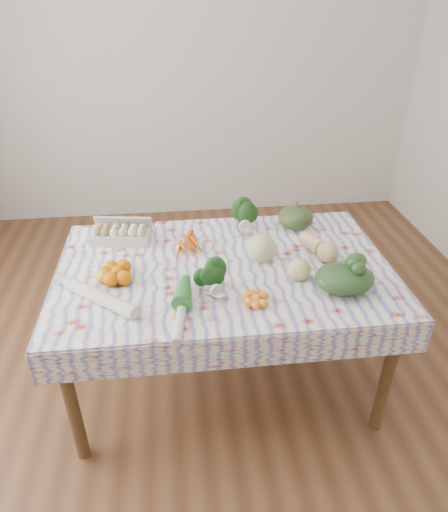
{
  "coord_description": "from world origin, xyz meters",
  "views": [
    {
      "loc": [
        -0.22,
        -1.91,
        1.99
      ],
      "look_at": [
        0.0,
        0.0,
        0.82
      ],
      "focal_mm": 32.0,
      "sensor_mm": 36.0,
      "label": 1
    }
  ],
  "objects_px": {
    "cabbage": "(261,248)",
    "butternut_squash": "(320,245)",
    "dining_table": "(224,280)",
    "kabocha_squash": "(296,217)",
    "grapefruit": "(300,269)",
    "egg_carton": "(120,235)"
  },
  "relations": [
    {
      "from": "egg_carton",
      "to": "dining_table",
      "type": "bearing_deg",
      "value": -21.33
    },
    {
      "from": "butternut_squash",
      "to": "cabbage",
      "type": "bearing_deg",
      "value": 163.23
    },
    {
      "from": "cabbage",
      "to": "butternut_squash",
      "type": "distance_m",
      "value": 0.31
    },
    {
      "from": "dining_table",
      "to": "cabbage",
      "type": "distance_m",
      "value": 0.25
    },
    {
      "from": "dining_table",
      "to": "egg_carton",
      "type": "xyz_separation_m",
      "value": [
        -0.53,
        0.3,
        0.13
      ]
    },
    {
      "from": "cabbage",
      "to": "grapefruit",
      "type": "distance_m",
      "value": 0.24
    },
    {
      "from": "cabbage",
      "to": "grapefruit",
      "type": "relative_size",
      "value": 1.38
    },
    {
      "from": "kabocha_squash",
      "to": "butternut_squash",
      "type": "relative_size",
      "value": 0.82
    },
    {
      "from": "egg_carton",
      "to": "cabbage",
      "type": "bearing_deg",
      "value": -12.23
    },
    {
      "from": "kabocha_squash",
      "to": "cabbage",
      "type": "xyz_separation_m",
      "value": [
        -0.26,
        -0.33,
        0.01
      ]
    },
    {
      "from": "butternut_squash",
      "to": "grapefruit",
      "type": "relative_size",
      "value": 2.29
    },
    {
      "from": "dining_table",
      "to": "kabocha_squash",
      "type": "xyz_separation_m",
      "value": [
        0.46,
        0.36,
        0.15
      ]
    },
    {
      "from": "cabbage",
      "to": "butternut_squash",
      "type": "relative_size",
      "value": 0.6
    },
    {
      "from": "dining_table",
      "to": "cabbage",
      "type": "height_order",
      "value": "cabbage"
    },
    {
      "from": "kabocha_squash",
      "to": "dining_table",
      "type": "bearing_deg",
      "value": -141.32
    },
    {
      "from": "dining_table",
      "to": "cabbage",
      "type": "relative_size",
      "value": 10.92
    },
    {
      "from": "cabbage",
      "to": "kabocha_squash",
      "type": "bearing_deg",
      "value": 51.76
    },
    {
      "from": "egg_carton",
      "to": "grapefruit",
      "type": "bearing_deg",
      "value": -19.29
    },
    {
      "from": "dining_table",
      "to": "kabocha_squash",
      "type": "bearing_deg",
      "value": 38.68
    },
    {
      "from": "butternut_squash",
      "to": "dining_table",
      "type": "bearing_deg",
      "value": 165.21
    },
    {
      "from": "dining_table",
      "to": "butternut_squash",
      "type": "distance_m",
      "value": 0.53
    },
    {
      "from": "kabocha_squash",
      "to": "cabbage",
      "type": "bearing_deg",
      "value": -128.24
    }
  ]
}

